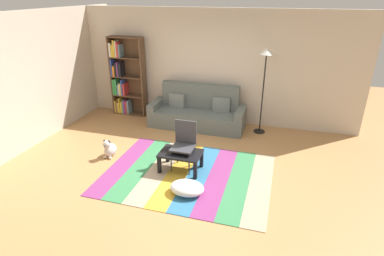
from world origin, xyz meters
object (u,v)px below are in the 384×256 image
Objects in this scene: couch at (198,113)px; folding_chair at (184,141)px; standing_lamp at (266,63)px; dog at (110,149)px; coffee_table at (181,155)px; tv_remote at (176,152)px; bookshelf at (124,79)px; pouf at (187,188)px.

folding_chair is at bearing -81.51° from couch.
folding_chair is (-1.20, -2.00, -1.09)m from standing_lamp.
dog is at bearing -159.83° from folding_chair.
coffee_table is 0.11m from tv_remote.
bookshelf is 3.38m from coffee_table.
coffee_table is at bearing -82.75° from couch.
couch is at bearing -7.85° from bookshelf.
pouf is 0.79m from tv_remote.
bookshelf is 1.03× the size of standing_lamp.
bookshelf is at bearing 134.52° from coffee_table.
pouf is 1.41× the size of dog.
couch is 4.02× the size of pouf.
coffee_table is at bearing -119.67° from standing_lamp.
pouf is at bearing -63.74° from coffee_table.
tv_remote is at bearing -120.65° from standing_lamp.
bookshelf reaches higher than dog.
couch is 2.51× the size of folding_chair.
dog is 1.47m from tv_remote.
pouf is at bearing -22.30° from dog.
folding_chair is at bearing 80.30° from coffee_table.
couch is at bearing -177.52° from standing_lamp.
dog is 0.44× the size of folding_chair.
coffee_table is (2.32, -2.36, -0.64)m from bookshelf.
folding_chair is at bearing 86.38° from tv_remote.
folding_chair is (0.09, 0.18, 0.16)m from tv_remote.
bookshelf is 2.54m from dog.
coffee_table is 5.02× the size of tv_remote.
couch reaches higher than tv_remote.
tv_remote is (2.25, -2.40, -0.57)m from bookshelf.
folding_chair is at bearing 110.61° from pouf.
coffee_table is 1.53m from dog.
bookshelf is at bearing 131.20° from pouf.
pouf is 2.00m from dog.
dog is (-1.52, 0.09, -0.14)m from coffee_table.
pouf is 0.29× the size of standing_lamp.
bookshelf reaches higher than standing_lamp.
dog is (-1.26, -1.99, -0.18)m from couch.
coffee_table is at bearing -3.43° from dog.
standing_lamp reaches higher than pouf.
coffee_table is 2.80m from standing_lamp.
coffee_table is 0.27m from folding_chair.
coffee_table is at bearing 116.26° from pouf.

